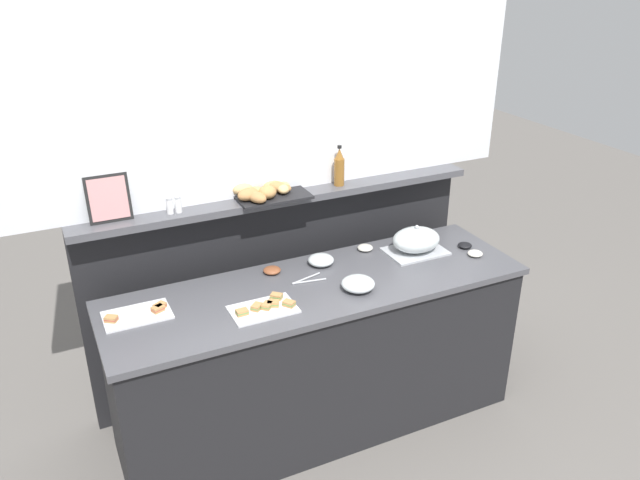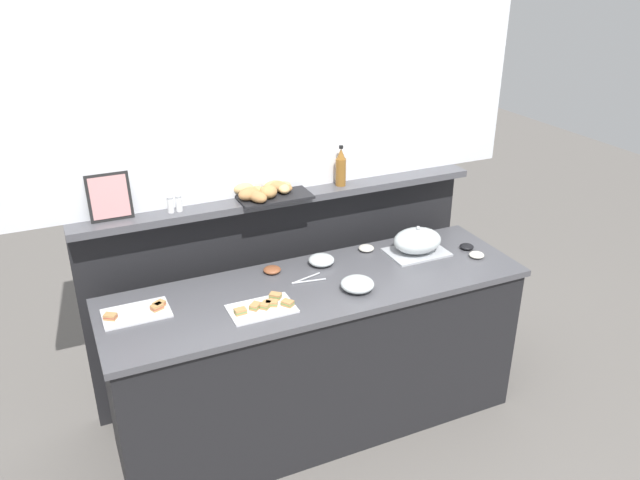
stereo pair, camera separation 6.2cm
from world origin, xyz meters
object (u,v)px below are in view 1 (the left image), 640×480
sandwich_platter_side (138,314)px  condiment_bowl_teal (272,270)px  condiment_bowl_red (475,253)px  salt_shaker (170,206)px  condiment_bowl_dark (465,245)px  framed_picture (108,199)px  serving_cloche (416,241)px  glass_bowl_medium (358,284)px  sandwich_platter_rear (265,308)px  bread_basket (264,192)px  pepper_shaker (178,204)px  vinegar_bottle_amber (339,168)px  condiment_bowl_cream (365,248)px  glass_bowl_large (321,260)px  serving_tongs (307,280)px

sandwich_platter_side → condiment_bowl_teal: (0.74, 0.13, 0.01)m
condiment_bowl_red → salt_shaker: salt_shaker is taller
condiment_bowl_dark → framed_picture: bearing=166.8°
serving_cloche → glass_bowl_medium: bearing=-154.6°
sandwich_platter_rear → bread_basket: 0.71m
condiment_bowl_red → bread_basket: 1.25m
pepper_shaker → vinegar_bottle_amber: bearing=0.4°
condiment_bowl_cream → framed_picture: size_ratio=0.38×
glass_bowl_large → pepper_shaker: (-0.70, 0.24, 0.37)m
sandwich_platter_rear → vinegar_bottle_amber: 0.99m
sandwich_platter_rear → bread_basket: bearing=67.9°
condiment_bowl_cream → framed_picture: 1.44m
pepper_shaker → bread_basket: 0.47m
sandwich_platter_rear → glass_bowl_large: glass_bowl_large is taller
vinegar_bottle_amber → glass_bowl_medium: bearing=-107.4°
condiment_bowl_red → condiment_bowl_teal: condiment_bowl_teal is taller
salt_shaker → pepper_shaker: size_ratio=1.00×
glass_bowl_large → vinegar_bottle_amber: bearing=46.6°
vinegar_bottle_amber → salt_shaker: vinegar_bottle_amber is taller
glass_bowl_large → serving_tongs: 0.20m
vinegar_bottle_amber → condiment_bowl_dark: bearing=-33.5°
glass_bowl_large → pepper_shaker: 0.83m
glass_bowl_medium → vinegar_bottle_amber: 0.74m
glass_bowl_medium → serving_tongs: bearing=134.9°
sandwich_platter_rear → salt_shaker: salt_shaker is taller
condiment_bowl_red → serving_tongs: bearing=171.8°
serving_cloche → salt_shaker: (-1.31, 0.33, 0.32)m
condiment_bowl_teal → vinegar_bottle_amber: vinegar_bottle_amber is taller
glass_bowl_medium → condiment_bowl_cream: bearing=56.3°
sandwich_platter_side → vinegar_bottle_amber: vinegar_bottle_amber is taller
vinegar_bottle_amber → pepper_shaker: (-0.94, -0.01, -0.06)m
salt_shaker → condiment_bowl_dark: bearing=-14.2°
vinegar_bottle_amber → sandwich_platter_side: bearing=-164.2°
glass_bowl_medium → condiment_bowl_red: size_ratio=2.03×
serving_tongs → bread_basket: size_ratio=0.44×
condiment_bowl_dark → pepper_shaker: (-1.56, 0.41, 0.38)m
serving_tongs → bread_basket: bread_basket is taller
salt_shaker → sandwich_platter_rear: bearing=-62.1°
serving_tongs → salt_shaker: 0.81m
pepper_shaker → framed_picture: bearing=173.4°
glass_bowl_medium → sandwich_platter_rear: bearing=177.6°
sandwich_platter_side → salt_shaker: bearing=52.0°
serving_cloche → serving_tongs: serving_cloche is taller
condiment_bowl_teal → sandwich_platter_rear: bearing=-116.9°
sandwich_platter_rear → condiment_bowl_dark: size_ratio=3.93×
vinegar_bottle_amber → framed_picture: (-1.27, 0.03, 0.01)m
condiment_bowl_teal → glass_bowl_large: bearing=-5.0°
serving_cloche → bread_basket: size_ratio=0.80×
sandwich_platter_rear → salt_shaker: (-0.29, 0.56, 0.38)m
sandwich_platter_rear → condiment_bowl_red: (1.30, 0.04, 0.00)m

